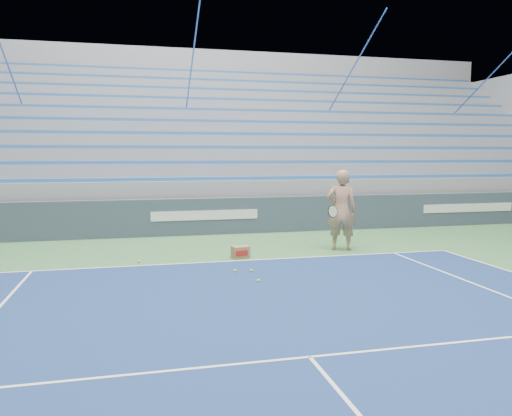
% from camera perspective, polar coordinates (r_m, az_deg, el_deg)
% --- Properties ---
extents(sponsor_barrier, '(30.00, 0.32, 1.10)m').
position_cam_1_polar(sponsor_barrier, '(15.13, -5.89, -0.95)').
color(sponsor_barrier, '#364253').
rests_on(sponsor_barrier, ground).
extents(bleachers, '(31.00, 9.15, 7.30)m').
position_cam_1_polar(bleachers, '(20.69, -8.04, 5.94)').
color(bleachers, gray).
rests_on(bleachers, ground).
extents(tennis_player, '(1.04, 0.98, 2.03)m').
position_cam_1_polar(tennis_player, '(12.74, 9.73, -0.23)').
color(tennis_player, tan).
rests_on(tennis_player, ground).
extents(ball_box, '(0.43, 0.37, 0.28)m').
position_cam_1_polar(ball_box, '(11.68, -1.79, -5.06)').
color(ball_box, '#936947').
rests_on(ball_box, ground).
extents(tennis_ball_0, '(0.07, 0.07, 0.07)m').
position_cam_1_polar(tennis_ball_0, '(9.52, 0.30, -8.31)').
color(tennis_ball_0, '#B6EE30').
rests_on(tennis_ball_0, ground).
extents(tennis_ball_1, '(0.07, 0.07, 0.07)m').
position_cam_1_polar(tennis_ball_1, '(10.31, -2.40, -7.18)').
color(tennis_ball_1, '#B6EE30').
rests_on(tennis_ball_1, ground).
extents(tennis_ball_2, '(0.07, 0.07, 0.07)m').
position_cam_1_polar(tennis_ball_2, '(10.31, -0.53, -7.18)').
color(tennis_ball_2, '#B6EE30').
rests_on(tennis_ball_2, ground).
extents(tennis_ball_3, '(0.07, 0.07, 0.07)m').
position_cam_1_polar(tennis_ball_3, '(11.50, -13.25, -5.95)').
color(tennis_ball_3, '#B6EE30').
rests_on(tennis_ball_3, ground).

